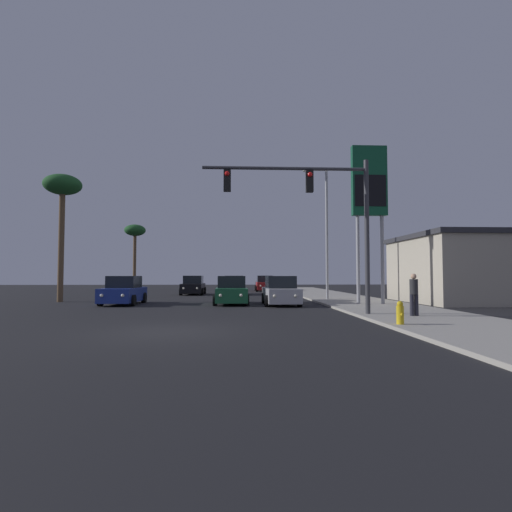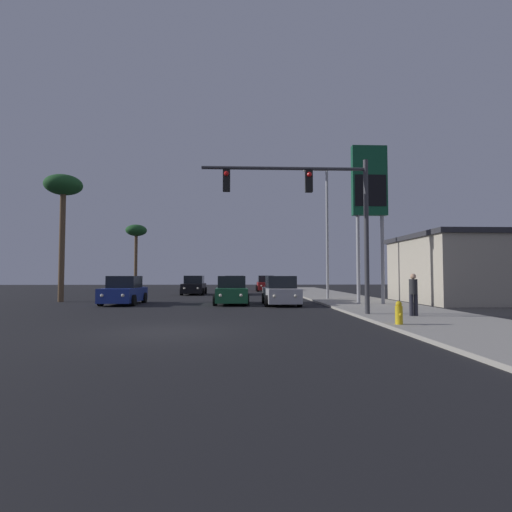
# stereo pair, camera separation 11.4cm
# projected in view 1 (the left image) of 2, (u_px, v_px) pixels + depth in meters

# --- Properties ---
(ground_plane) EXTENTS (120.00, 120.00, 0.00)m
(ground_plane) POSITION_uv_depth(u_px,v_px,m) (170.00, 332.00, 12.23)
(ground_plane) COLOR black
(sidewalk_right) EXTENTS (5.00, 60.00, 0.12)m
(sidewalk_right) POSITION_uv_depth(u_px,v_px,m) (368.00, 305.00, 22.64)
(sidewalk_right) COLOR #9E998E
(sidewalk_right) RESTS_ON ground
(building_gas_station) EXTENTS (10.30, 8.30, 4.30)m
(building_gas_station) POSITION_uv_depth(u_px,v_px,m) (487.00, 268.00, 25.46)
(building_gas_station) COLOR #B2A893
(building_gas_station) RESTS_ON ground
(car_black) EXTENTS (2.04, 4.31, 1.68)m
(car_black) POSITION_uv_depth(u_px,v_px,m) (193.00, 286.00, 35.38)
(car_black) COLOR black
(car_black) RESTS_ON ground
(car_blue) EXTENTS (2.04, 4.32, 1.68)m
(car_blue) POSITION_uv_depth(u_px,v_px,m) (124.00, 291.00, 23.61)
(car_blue) COLOR navy
(car_blue) RESTS_ON ground
(car_green) EXTENTS (2.04, 4.33, 1.68)m
(car_green) POSITION_uv_depth(u_px,v_px,m) (231.00, 291.00, 23.84)
(car_green) COLOR #195933
(car_green) RESTS_ON ground
(car_red) EXTENTS (2.04, 4.31, 1.68)m
(car_red) POSITION_uv_depth(u_px,v_px,m) (265.00, 284.00, 43.06)
(car_red) COLOR maroon
(car_red) RESTS_ON ground
(car_silver) EXTENTS (2.04, 4.33, 1.68)m
(car_silver) POSITION_uv_depth(u_px,v_px,m) (281.00, 292.00, 23.18)
(car_silver) COLOR #B7B7BC
(car_silver) RESTS_ON ground
(car_grey) EXTENTS (2.04, 4.33, 1.68)m
(car_grey) POSITION_uv_depth(u_px,v_px,m) (234.00, 286.00, 35.60)
(car_grey) COLOR slate
(car_grey) RESTS_ON ground
(traffic_light_mast) EXTENTS (7.03, 0.36, 6.50)m
(traffic_light_mast) POSITION_uv_depth(u_px,v_px,m) (320.00, 204.00, 16.77)
(traffic_light_mast) COLOR #38383D
(traffic_light_mast) RESTS_ON sidewalk_right
(street_lamp) EXTENTS (1.74, 0.24, 9.00)m
(street_lamp) POSITION_uv_depth(u_px,v_px,m) (325.00, 226.00, 27.34)
(street_lamp) COLOR #99999E
(street_lamp) RESTS_ON sidewalk_right
(gas_station_sign) EXTENTS (2.00, 0.42, 9.00)m
(gas_station_sign) POSITION_uv_depth(u_px,v_px,m) (369.00, 190.00, 22.76)
(gas_station_sign) COLOR #99999E
(gas_station_sign) RESTS_ON sidewalk_right
(fire_hydrant) EXTENTS (0.24, 0.34, 0.76)m
(fire_hydrant) POSITION_uv_depth(u_px,v_px,m) (400.00, 313.00, 13.10)
(fire_hydrant) COLOR gold
(fire_hydrant) RESTS_ON sidewalk_right
(pedestrian_on_sidewalk) EXTENTS (0.34, 0.32, 1.67)m
(pedestrian_on_sidewalk) POSITION_uv_depth(u_px,v_px,m) (414.00, 293.00, 15.84)
(pedestrian_on_sidewalk) COLOR #23232D
(pedestrian_on_sidewalk) RESTS_ON sidewalk_right
(palm_tree_far) EXTENTS (2.40, 2.40, 7.57)m
(palm_tree_far) POSITION_uv_depth(u_px,v_px,m) (135.00, 233.00, 46.02)
(palm_tree_far) COLOR brown
(palm_tree_far) RESTS_ON ground
(palm_tree_near) EXTENTS (2.40, 2.40, 8.32)m
(palm_tree_near) POSITION_uv_depth(u_px,v_px,m) (62.00, 191.00, 26.11)
(palm_tree_near) COLOR brown
(palm_tree_near) RESTS_ON ground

